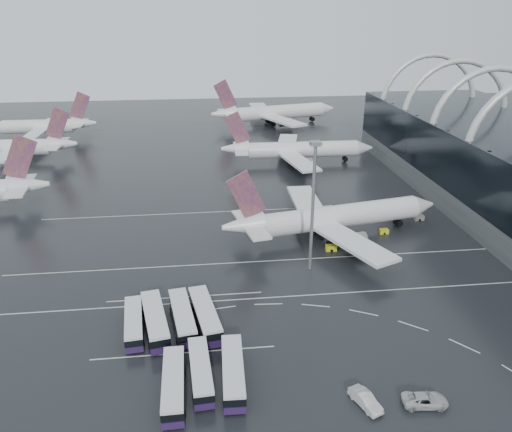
{
  "coord_description": "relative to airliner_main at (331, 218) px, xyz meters",
  "views": [
    {
      "loc": [
        -20.18,
        -78.88,
        49.06
      ],
      "look_at": [
        -8.68,
        19.71,
        7.0
      ],
      "focal_mm": 35.0,
      "sensor_mm": 36.0,
      "label": 1
    }
  ],
  "objects": [
    {
      "name": "van_curve_c",
      "position": [
        -8.55,
        -52.14,
        -3.59
      ],
      "size": [
        3.75,
        5.7,
        1.78
      ],
      "primitive_type": "imported",
      "rotation": [
        0.0,
        0.0,
        0.38
      ],
      "color": "silver",
      "rests_on": "ground"
    },
    {
      "name": "floodlight_mast",
      "position": [
        -7.85,
        -14.69,
        12.03
      ],
      "size": [
        2.01,
        2.01,
        26.24
      ],
      "color": "gray",
      "rests_on": "ground"
    },
    {
      "name": "gse_cart_belly_b",
      "position": [
        18.44,
        11.57,
        -3.88
      ],
      "size": [
        2.17,
        1.28,
        1.18
      ],
      "primitive_type": "cube",
      "color": "slate",
      "rests_on": "ground"
    },
    {
      "name": "bus_row_far_c",
      "position": [
        -25.64,
        -45.62,
        -2.7
      ],
      "size": [
        3.47,
        13.18,
        3.22
      ],
      "rotation": [
        0.0,
        0.0,
        1.54
      ],
      "color": "#281542",
      "rests_on": "ground"
    },
    {
      "name": "bus_bay_line_north",
      "position": [
        -32.71,
        -22.45,
        -4.47
      ],
      "size": [
        28.0,
        0.25,
        0.01
      ],
      "primitive_type": "cube",
      "color": "silver",
      "rests_on": "ground"
    },
    {
      "name": "bus_row_far_a",
      "position": [
        -33.83,
        -47.27,
        -2.73
      ],
      "size": [
        3.25,
        12.93,
        3.17
      ],
      "rotation": [
        0.0,
        0.0,
        1.59
      ],
      "color": "#281542",
      "rests_on": "ground"
    },
    {
      "name": "airliner_gate_b",
      "position": [
        2.8,
        57.78,
        -0.03
      ],
      "size": [
        51.05,
        46.05,
        17.77
      ],
      "rotation": [
        0.0,
        0.0,
        -0.02
      ],
      "color": "white",
      "rests_on": "ground"
    },
    {
      "name": "gse_cart_belly_a",
      "position": [
        12.88,
        -0.13,
        -3.91
      ],
      "size": [
        2.06,
        1.22,
        1.13
      ],
      "primitive_type": "cube",
      "color": "yellow",
      "rests_on": "ground"
    },
    {
      "name": "jet_remote_far",
      "position": [
        -89.36,
        103.2,
        0.2
      ],
      "size": [
        41.41,
        33.29,
        18.13
      ],
      "rotation": [
        0.0,
        0.0,
        3.13
      ],
      "color": "white",
      "rests_on": "ground"
    },
    {
      "name": "van_curve_a",
      "position": [
        -0.68,
        -53.0,
        -3.64
      ],
      "size": [
        6.27,
        3.36,
        1.67
      ],
      "primitive_type": "imported",
      "rotation": [
        0.0,
        0.0,
        1.47
      ],
      "color": "silver",
      "rests_on": "ground"
    },
    {
      "name": "bus_bay_line_south",
      "position": [
        -32.71,
        -38.45,
        -4.47
      ],
      "size": [
        28.0,
        0.25,
        0.01
      ],
      "primitive_type": "cube",
      "color": "silver",
      "rests_on": "ground"
    },
    {
      "name": "bus_row_near_a",
      "position": [
        -40.73,
        -31.99,
        -2.82
      ],
      "size": [
        4.08,
        12.42,
        3.0
      ],
      "rotation": [
        0.0,
        0.0,
        1.68
      ],
      "color": "#281542",
      "rests_on": "ground"
    },
    {
      "name": "lane_marking_mid",
      "position": [
        -8.71,
        -10.45,
        -4.47
      ],
      "size": [
        120.0,
        0.25,
        0.01
      ],
      "primitive_type": "cube",
      "color": "silver",
      "rests_on": "ground"
    },
    {
      "name": "airliner_main",
      "position": [
        0.0,
        0.0,
        0.0
      ],
      "size": [
        52.54,
        45.4,
        17.87
      ],
      "rotation": [
        0.0,
        0.0,
        0.2
      ],
      "color": "white",
      "rests_on": "ground"
    },
    {
      "name": "gse_cart_belly_d",
      "position": [
        24.27,
        6.47,
        -3.85
      ],
      "size": [
        2.3,
        1.36,
        1.25
      ],
      "primitive_type": "cube",
      "color": "slate",
      "rests_on": "ground"
    },
    {
      "name": "jet_remote_mid",
      "position": [
        -90.17,
        71.14,
        0.23
      ],
      "size": [
        41.78,
        33.62,
        18.24
      ],
      "rotation": [
        0.0,
        0.0,
        3.1
      ],
      "color": "white",
      "rests_on": "ground"
    },
    {
      "name": "bus_row_near_d",
      "position": [
        -29.24,
        -31.45,
        -2.6
      ],
      "size": [
        5.46,
        14.21,
        3.42
      ],
      "rotation": [
        0.0,
        0.0,
        1.74
      ],
      "color": "#281542",
      "rests_on": "ground"
    },
    {
      "name": "bus_row_near_c",
      "position": [
        -32.92,
        -31.42,
        -2.66
      ],
      "size": [
        5.01,
        13.7,
        3.3
      ],
      "rotation": [
        0.0,
        0.0,
        1.72
      ],
      "color": "#281542",
      "rests_on": "ground"
    },
    {
      "name": "lane_marking_near",
      "position": [
        -8.71,
        -24.45,
        -4.47
      ],
      "size": [
        120.0,
        0.25,
        0.01
      ],
      "primitive_type": "cube",
      "color": "silver",
      "rests_on": "ground"
    },
    {
      "name": "ground",
      "position": [
        -8.71,
        -22.45,
        -4.47
      ],
      "size": [
        420.0,
        420.0,
        0.0
      ],
      "primitive_type": "plane",
      "color": "black",
      "rests_on": "ground"
    },
    {
      "name": "lane_marking_far",
      "position": [
        -8.71,
        17.55,
        -4.47
      ],
      "size": [
        120.0,
        0.25,
        0.01
      ],
      "primitive_type": "cube",
      "color": "silver",
      "rests_on": "ground"
    },
    {
      "name": "bus_row_near_b",
      "position": [
        -37.31,
        -32.06,
        -2.58
      ],
      "size": [
        5.67,
        14.31,
        3.44
      ],
      "rotation": [
        0.0,
        0.0,
        1.76
      ],
      "color": "#281542",
      "rests_on": "ground"
    },
    {
      "name": "gse_cart_belly_c",
      "position": [
        -1.54,
        -7.22,
        -3.84
      ],
      "size": [
        2.33,
        1.38,
        1.27
      ],
      "primitive_type": "cube",
      "color": "yellow",
      "rests_on": "ground"
    },
    {
      "name": "airliner_gate_c",
      "position": [
        3.93,
        116.62,
        0.69
      ],
      "size": [
        57.6,
        52.28,
        20.65
      ],
      "rotation": [
        0.0,
        0.0,
        0.23
      ],
      "color": "white",
      "rests_on": "ground"
    },
    {
      "name": "bus_row_far_b",
      "position": [
        -30.15,
        -44.86,
        -2.82
      ],
      "size": [
        3.61,
        12.42,
        3.02
      ],
      "rotation": [
        0.0,
        0.0,
        1.64
      ],
      "color": "#281542",
      "rests_on": "ground"
    }
  ]
}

